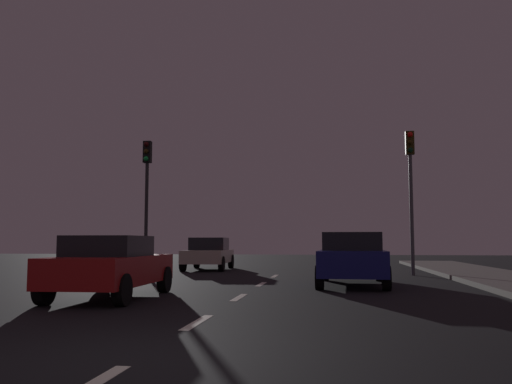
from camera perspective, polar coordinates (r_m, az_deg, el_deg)
ground_plane at (r=12.96m, az=-1.35°, el=-10.89°), size 80.00×80.00×0.00m
lane_stripe_second at (r=8.68m, az=-6.27°, el=-13.60°), size 0.16×1.60×0.01m
lane_stripe_third at (r=12.37m, az=-1.82°, el=-11.14°), size 0.16×1.60×0.01m
lane_stripe_fourth at (r=16.11m, az=0.54°, el=-9.78°), size 0.16×1.60×0.01m
lane_stripe_fifth at (r=19.87m, az=2.00°, el=-8.93°), size 0.16×1.60×0.01m
traffic_signal_left at (r=22.34m, az=-11.55°, el=1.18°), size 0.32×0.38×5.39m
traffic_signal_right at (r=21.26m, az=16.13°, el=1.78°), size 0.32×0.38×5.49m
car_stopped_ahead at (r=16.00m, az=10.18°, el=-6.94°), size 2.06×4.60×1.52m
car_adjacent_lane at (r=12.55m, az=-15.19°, el=-7.57°), size 1.93×4.10×1.39m
car_oncoming_far at (r=24.60m, az=-5.06°, el=-6.51°), size 2.08×4.20×1.45m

